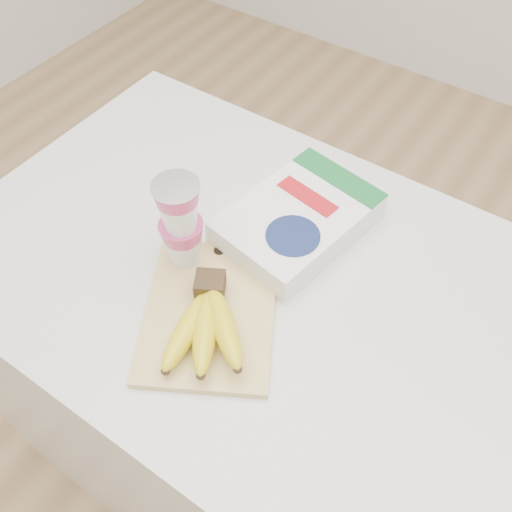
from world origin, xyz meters
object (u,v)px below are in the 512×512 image
at_px(yogurt_stack, 180,222).
at_px(cereal_box, 298,220).
at_px(table, 254,379).
at_px(cutting_board, 210,312).
at_px(bananas, 206,324).

bearing_deg(yogurt_stack, cereal_box, 55.85).
bearing_deg(table, cereal_box, 82.32).
distance_m(cutting_board, bananas, 0.05).
height_order(cutting_board, bananas, bananas).
distance_m(cutting_board, cereal_box, 0.24).
distance_m(yogurt_stack, cereal_box, 0.23).
bearing_deg(yogurt_stack, table, 29.12).
height_order(cutting_board, cereal_box, cereal_box).
height_order(yogurt_stack, cereal_box, yogurt_stack).
relative_size(table, yogurt_stack, 6.15).
height_order(bananas, cereal_box, bananas).
bearing_deg(cereal_box, table, -88.07).
distance_m(table, cutting_board, 0.44).
height_order(table, cutting_board, cutting_board).
relative_size(table, bananas, 5.49).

